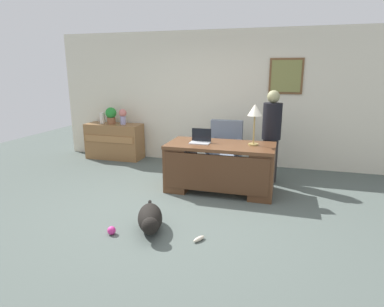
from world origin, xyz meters
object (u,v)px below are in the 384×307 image
object	(u,v)px
desk_lamp	(255,113)
dog_toy_ball	(112,230)
armchair	(225,150)
person_standing	(271,136)
dog_toy_bone	(199,239)
dog_lying	(150,219)
potted_plant	(111,115)
credenza	(115,141)
desk	(220,166)
laptop	(201,139)
vase_empty	(102,118)
vase_with_flowers	(123,115)

from	to	relation	value
desk_lamp	dog_toy_ball	xyz separation A→B (m)	(-1.46, -1.90, -1.24)
armchair	person_standing	xyz separation A→B (m)	(0.84, -0.17, 0.35)
dog_toy_ball	dog_toy_bone	xyz separation A→B (m)	(1.05, 0.14, -0.03)
person_standing	dog_toy_ball	bearing A→B (deg)	-124.10
dog_lying	dog_toy_ball	xyz separation A→B (m)	(-0.41, -0.22, -0.10)
potted_plant	credenza	bearing A→B (deg)	-1.59
desk	laptop	distance (m)	0.53
credenza	desk_lamp	bearing A→B (deg)	-21.95
desk_lamp	credenza	bearing A→B (deg)	158.05
dog_toy_bone	credenza	bearing A→B (deg)	132.22
credenza	laptop	bearing A→B (deg)	-29.93
desk_lamp	dog_lying	bearing A→B (deg)	-122.19
armchair	potted_plant	world-z (taller)	potted_plant
desk_lamp	potted_plant	bearing A→B (deg)	158.33
desk	dog_lying	world-z (taller)	desk
armchair	dog_lying	size ratio (longest dim) A/B	1.39
desk	armchair	bearing A→B (deg)	95.65
laptop	person_standing	bearing A→B (deg)	32.31
dog_lying	laptop	bearing A→B (deg)	82.39
person_standing	armchair	bearing A→B (deg)	168.29
credenza	dog_toy_ball	distance (m)	3.61
vase_empty	dog_toy_ball	size ratio (longest dim) A/B	2.39
potted_plant	dog_toy_bone	world-z (taller)	potted_plant
vase_with_flowers	dog_toy_ball	size ratio (longest dim) A/B	3.30
dog_toy_bone	vase_empty	bearing A→B (deg)	134.89
person_standing	dog_toy_bone	distance (m)	2.59
dog_toy_bone	person_standing	bearing A→B (deg)	74.60
vase_with_flowers	potted_plant	size ratio (longest dim) A/B	0.93
dog_lying	person_standing	bearing A→B (deg)	60.54
credenza	dog_toy_ball	world-z (taller)	credenza
vase_with_flowers	potted_plant	world-z (taller)	potted_plant
vase_empty	dog_toy_ball	xyz separation A→B (m)	(1.97, -3.17, -0.85)
dog_toy_ball	laptop	bearing A→B (deg)	71.22
person_standing	dog_lying	bearing A→B (deg)	-119.46
armchair	potted_plant	size ratio (longest dim) A/B	2.81
armchair	dog_lying	bearing A→B (deg)	-100.56
potted_plant	dog_toy_ball	size ratio (longest dim) A/B	3.56
armchair	dog_toy_ball	world-z (taller)	armchair
potted_plant	dog_toy_ball	xyz separation A→B (m)	(1.75, -3.17, -0.92)
desk	armchair	world-z (taller)	armchair
dog_lying	dog_toy_bone	xyz separation A→B (m)	(0.64, -0.08, -0.13)
person_standing	laptop	bearing A→B (deg)	-147.69
desk	desk_lamp	distance (m)	1.01
armchair	dog_toy_bone	bearing A→B (deg)	-85.93
dog_lying	vase_empty	size ratio (longest dim) A/B	3.00
desk_lamp	dog_toy_ball	bearing A→B (deg)	-127.63
person_standing	vase_empty	distance (m)	3.73
vase_empty	dog_lying	bearing A→B (deg)	-51.11
credenza	person_standing	distance (m)	3.49
dog_toy_ball	dog_lying	bearing A→B (deg)	28.60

